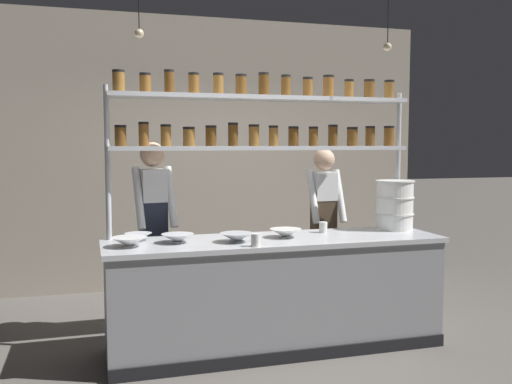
% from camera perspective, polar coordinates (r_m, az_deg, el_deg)
% --- Properties ---
extents(ground_plane, '(40.00, 40.00, 0.00)m').
position_cam_1_polar(ground_plane, '(4.94, 1.92, -15.24)').
color(ground_plane, '#5B5651').
extents(back_wall, '(5.19, 0.12, 3.17)m').
position_cam_1_polar(back_wall, '(6.89, -4.14, 3.91)').
color(back_wall, '#9E9384').
rests_on(back_wall, ground_plane).
extents(prep_counter, '(2.79, 0.76, 0.92)m').
position_cam_1_polar(prep_counter, '(4.80, 1.94, -10.08)').
color(prep_counter, gray).
rests_on(prep_counter, ground_plane).
extents(spice_shelf_unit, '(2.67, 0.28, 2.31)m').
position_cam_1_polar(spice_shelf_unit, '(4.96, 0.74, 6.59)').
color(spice_shelf_unit, '#B7BABF').
rests_on(spice_shelf_unit, ground_plane).
extents(chef_left, '(0.40, 0.32, 1.71)m').
position_cam_1_polar(chef_left, '(5.15, -10.20, -3.10)').
color(chef_left, black).
rests_on(chef_left, ground_plane).
extents(chef_center, '(0.37, 0.29, 1.65)m').
position_cam_1_polar(chef_center, '(5.71, 6.79, -2.74)').
color(chef_center, black).
rests_on(chef_center, ground_plane).
extents(container_stack, '(0.35, 0.35, 0.45)m').
position_cam_1_polar(container_stack, '(5.31, 13.70, -1.26)').
color(container_stack, white).
rests_on(container_stack, prep_counter).
extents(prep_bowl_near_left, '(0.27, 0.27, 0.07)m').
position_cam_1_polar(prep_bowl_near_left, '(4.52, -1.95, -4.59)').
color(prep_bowl_near_left, '#B2B7BC').
rests_on(prep_bowl_near_left, prep_counter).
extents(prep_bowl_center_front, '(0.26, 0.26, 0.07)m').
position_cam_1_polar(prep_bowl_center_front, '(4.53, -7.84, -4.63)').
color(prep_bowl_center_front, silver).
rests_on(prep_bowl_center_front, prep_counter).
extents(prep_bowl_center_back, '(0.27, 0.27, 0.07)m').
position_cam_1_polar(prep_bowl_center_back, '(4.74, 2.99, -4.14)').
color(prep_bowl_center_back, silver).
rests_on(prep_bowl_center_back, prep_counter).
extents(prep_bowl_near_right, '(0.22, 0.22, 0.06)m').
position_cam_1_polar(prep_bowl_near_right, '(4.69, -11.70, -4.42)').
color(prep_bowl_near_right, silver).
rests_on(prep_bowl_near_right, prep_counter).
extents(prep_bowl_far_left, '(0.27, 0.27, 0.07)m').
position_cam_1_polar(prep_bowl_far_left, '(4.42, -12.56, -4.91)').
color(prep_bowl_far_left, white).
rests_on(prep_bowl_far_left, prep_counter).
extents(serving_cup_front, '(0.07, 0.07, 0.09)m').
position_cam_1_polar(serving_cup_front, '(5.03, 6.73, -3.52)').
color(serving_cup_front, silver).
rests_on(serving_cup_front, prep_counter).
extents(serving_cup_by_board, '(0.07, 0.07, 0.10)m').
position_cam_1_polar(serving_cup_by_board, '(4.32, -0.04, -4.83)').
color(serving_cup_by_board, silver).
rests_on(serving_cup_by_board, prep_counter).
extents(pendant_light_row, '(2.15, 0.07, 0.64)m').
position_cam_1_polar(pendant_light_row, '(4.71, 1.55, 15.27)').
color(pendant_light_row, black).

